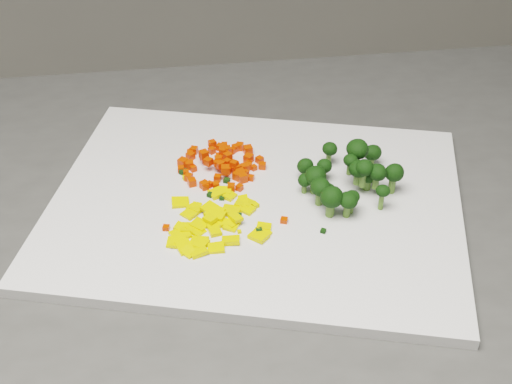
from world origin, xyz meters
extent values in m
cube|color=silver|center=(0.14, 0.34, 0.91)|extent=(0.53, 0.48, 0.01)
cube|color=#EF2602|center=(0.16, 0.43, 0.92)|extent=(0.01, 0.01, 0.01)
cube|color=#EF2602|center=(0.08, 0.43, 0.92)|extent=(0.01, 0.01, 0.01)
cube|color=#EF2602|center=(0.15, 0.38, 0.91)|extent=(0.01, 0.01, 0.01)
cube|color=#EF2602|center=(0.16, 0.40, 0.92)|extent=(0.01, 0.01, 0.01)
cube|color=#EF2602|center=(0.13, 0.37, 0.91)|extent=(0.01, 0.01, 0.01)
cube|color=#EF2602|center=(0.13, 0.40, 0.92)|extent=(0.01, 0.01, 0.01)
cube|color=#EF2602|center=(0.15, 0.40, 0.91)|extent=(0.01, 0.01, 0.01)
cube|color=#EF2602|center=(0.16, 0.41, 0.92)|extent=(0.01, 0.01, 0.01)
cube|color=#EF2602|center=(0.12, 0.39, 0.92)|extent=(0.01, 0.01, 0.01)
cube|color=#EF2602|center=(0.09, 0.38, 0.92)|extent=(0.01, 0.01, 0.01)
cube|color=#EF2602|center=(0.13, 0.43, 0.92)|extent=(0.01, 0.01, 0.01)
cube|color=#EF2602|center=(0.12, 0.43, 0.92)|extent=(0.01, 0.01, 0.01)
cube|color=#EF2602|center=(0.13, 0.39, 0.92)|extent=(0.01, 0.01, 0.01)
cube|color=#EF2602|center=(0.08, 0.42, 0.92)|extent=(0.01, 0.01, 0.01)
cube|color=#EF2602|center=(0.14, 0.44, 0.91)|extent=(0.01, 0.01, 0.01)
cube|color=#EF2602|center=(0.10, 0.44, 0.92)|extent=(0.01, 0.01, 0.01)
cube|color=#EF2602|center=(0.08, 0.42, 0.92)|extent=(0.01, 0.01, 0.01)
cube|color=#EF2602|center=(0.12, 0.37, 0.92)|extent=(0.01, 0.01, 0.01)
cube|color=#EF2602|center=(0.13, 0.44, 0.92)|extent=(0.01, 0.01, 0.01)
cube|color=#EF2602|center=(0.11, 0.44, 0.92)|extent=(0.01, 0.01, 0.01)
cube|color=#EF2602|center=(0.13, 0.42, 0.92)|extent=(0.01, 0.01, 0.01)
cube|color=#EF2602|center=(0.09, 0.45, 0.91)|extent=(0.01, 0.01, 0.01)
cube|color=#EF2602|center=(0.14, 0.38, 0.92)|extent=(0.01, 0.01, 0.01)
cube|color=#EF2602|center=(0.13, 0.45, 0.92)|extent=(0.01, 0.01, 0.01)
cube|color=#EF2602|center=(0.09, 0.38, 0.92)|extent=(0.01, 0.01, 0.01)
cube|color=#EF2602|center=(0.12, 0.43, 0.92)|extent=(0.01, 0.01, 0.01)
cube|color=#EF2602|center=(0.09, 0.41, 0.91)|extent=(0.01, 0.01, 0.01)
cube|color=#EF2602|center=(0.11, 0.39, 0.92)|extent=(0.01, 0.01, 0.01)
cube|color=#EF2602|center=(0.14, 0.39, 0.92)|extent=(0.01, 0.01, 0.01)
cube|color=#EF2602|center=(0.08, 0.39, 0.92)|extent=(0.01, 0.01, 0.01)
cube|color=#EF2602|center=(0.12, 0.40, 0.92)|extent=(0.01, 0.01, 0.01)
cube|color=#EF2602|center=(0.09, 0.45, 0.91)|extent=(0.01, 0.01, 0.01)
cube|color=#EF2602|center=(0.13, 0.44, 0.92)|extent=(0.01, 0.01, 0.01)
cube|color=#EF2602|center=(0.10, 0.41, 0.92)|extent=(0.01, 0.01, 0.01)
cube|color=#EF2602|center=(0.08, 0.41, 0.91)|extent=(0.01, 0.01, 0.01)
cube|color=#EF2602|center=(0.16, 0.40, 0.91)|extent=(0.01, 0.01, 0.01)
cube|color=#EF2602|center=(0.07, 0.42, 0.92)|extent=(0.01, 0.01, 0.01)
cube|color=#EF2602|center=(0.11, 0.38, 0.92)|extent=(0.01, 0.01, 0.01)
cube|color=#EF2602|center=(0.13, 0.43, 0.92)|extent=(0.01, 0.01, 0.01)
cube|color=#EF2602|center=(0.08, 0.40, 0.92)|extent=(0.01, 0.01, 0.01)
cube|color=#EF2602|center=(0.13, 0.44, 0.92)|extent=(0.01, 0.01, 0.01)
cube|color=#EF2602|center=(0.15, 0.41, 0.91)|extent=(0.01, 0.01, 0.01)
cube|color=#EF2602|center=(0.12, 0.46, 0.92)|extent=(0.01, 0.01, 0.01)
cube|color=#EF2602|center=(0.14, 0.41, 0.91)|extent=(0.01, 0.01, 0.01)
cube|color=#EF2602|center=(0.12, 0.41, 0.92)|extent=(0.01, 0.01, 0.01)
cube|color=#EF2602|center=(0.13, 0.42, 0.92)|extent=(0.01, 0.01, 0.01)
cube|color=#EF2602|center=(0.15, 0.40, 0.92)|extent=(0.01, 0.01, 0.01)
cube|color=#EF2602|center=(0.13, 0.41, 0.92)|extent=(0.01, 0.01, 0.01)
cube|color=#EF2602|center=(0.15, 0.44, 0.92)|extent=(0.01, 0.01, 0.01)
cube|color=#EF2602|center=(0.13, 0.45, 0.92)|extent=(0.01, 0.01, 0.01)
cube|color=#EF2602|center=(0.12, 0.46, 0.91)|extent=(0.01, 0.01, 0.01)
cube|color=#EF2602|center=(0.14, 0.39, 0.91)|extent=(0.01, 0.01, 0.01)
cube|color=#EF2602|center=(0.14, 0.40, 0.92)|extent=(0.01, 0.01, 0.01)
cube|color=#EF2602|center=(0.10, 0.43, 0.92)|extent=(0.01, 0.01, 0.01)
cube|color=#EF2602|center=(0.15, 0.42, 0.92)|extent=(0.01, 0.01, 0.01)
cube|color=#EF2602|center=(0.10, 0.38, 0.91)|extent=(0.01, 0.01, 0.01)
cube|color=#EF2602|center=(0.14, 0.44, 0.92)|extent=(0.01, 0.01, 0.01)
cube|color=#EF2602|center=(0.09, 0.44, 0.92)|extent=(0.01, 0.01, 0.01)
cube|color=#EF2602|center=(0.13, 0.40, 0.92)|extent=(0.01, 0.01, 0.01)
cube|color=#EF2602|center=(0.12, 0.40, 0.92)|extent=(0.01, 0.01, 0.01)
cube|color=#EF2602|center=(0.12, 0.40, 0.92)|extent=(0.01, 0.01, 0.01)
cube|color=#EF2602|center=(0.12, 0.42, 0.91)|extent=(0.01, 0.01, 0.01)
cube|color=#EF2602|center=(0.10, 0.42, 0.93)|extent=(0.01, 0.01, 0.01)
cube|color=#EF2602|center=(0.09, 0.45, 0.92)|extent=(0.01, 0.01, 0.01)
cube|color=#EF2602|center=(0.13, 0.40, 0.92)|extent=(0.01, 0.01, 0.01)
cube|color=#EF2602|center=(0.11, 0.41, 0.92)|extent=(0.01, 0.01, 0.01)
cube|color=yellow|center=(0.05, 0.29, 0.91)|extent=(0.02, 0.02, 0.01)
cube|color=yellow|center=(0.14, 0.29, 0.91)|extent=(0.02, 0.02, 0.01)
cube|color=yellow|center=(0.06, 0.28, 0.91)|extent=(0.02, 0.02, 0.01)
cube|color=yellow|center=(0.13, 0.33, 0.91)|extent=(0.02, 0.02, 0.01)
cube|color=yellow|center=(0.13, 0.34, 0.91)|extent=(0.01, 0.01, 0.01)
cube|color=yellow|center=(0.10, 0.32, 0.92)|extent=(0.02, 0.02, 0.01)
cube|color=yellow|center=(0.07, 0.29, 0.91)|extent=(0.02, 0.02, 0.01)
cube|color=yellow|center=(0.10, 0.31, 0.91)|extent=(0.01, 0.01, 0.01)
cube|color=yellow|center=(0.06, 0.31, 0.91)|extent=(0.02, 0.02, 0.01)
cube|color=yellow|center=(0.12, 0.35, 0.91)|extent=(0.02, 0.02, 0.01)
cube|color=yellow|center=(0.09, 0.27, 0.91)|extent=(0.02, 0.02, 0.01)
cube|color=yellow|center=(0.11, 0.31, 0.92)|extent=(0.02, 0.02, 0.01)
cube|color=yellow|center=(0.08, 0.34, 0.91)|extent=(0.02, 0.02, 0.01)
cube|color=yellow|center=(0.09, 0.30, 0.91)|extent=(0.01, 0.02, 0.00)
cube|color=yellow|center=(0.10, 0.36, 0.91)|extent=(0.02, 0.02, 0.01)
cube|color=yellow|center=(0.09, 0.33, 0.92)|extent=(0.02, 0.02, 0.01)
cube|color=yellow|center=(0.07, 0.31, 0.91)|extent=(0.02, 0.02, 0.01)
cube|color=yellow|center=(0.09, 0.32, 0.92)|extent=(0.02, 0.02, 0.01)
cube|color=yellow|center=(0.05, 0.29, 0.91)|extent=(0.02, 0.02, 0.01)
cube|color=yellow|center=(0.13, 0.29, 0.91)|extent=(0.02, 0.02, 0.01)
cube|color=yellow|center=(0.08, 0.31, 0.91)|extent=(0.02, 0.02, 0.01)
cube|color=yellow|center=(0.06, 0.31, 0.91)|extent=(0.02, 0.02, 0.01)
cube|color=yellow|center=(0.09, 0.33, 0.92)|extent=(0.02, 0.02, 0.01)
cube|color=yellow|center=(0.13, 0.34, 0.91)|extent=(0.02, 0.02, 0.01)
cube|color=yellow|center=(0.07, 0.28, 0.91)|extent=(0.02, 0.02, 0.01)
cube|color=yellow|center=(0.11, 0.36, 0.91)|extent=(0.02, 0.02, 0.01)
cube|color=yellow|center=(0.13, 0.34, 0.91)|extent=(0.02, 0.02, 0.01)
cube|color=yellow|center=(0.08, 0.34, 0.91)|extent=(0.01, 0.02, 0.01)
cube|color=yellow|center=(0.07, 0.27, 0.91)|extent=(0.02, 0.02, 0.01)
cube|color=yellow|center=(0.06, 0.28, 0.91)|extent=(0.02, 0.02, 0.01)
cube|color=yellow|center=(0.11, 0.33, 0.91)|extent=(0.02, 0.02, 0.01)
cube|color=yellow|center=(0.06, 0.36, 0.91)|extent=(0.02, 0.02, 0.01)
cube|color=yellow|center=(0.07, 0.33, 0.91)|extent=(0.02, 0.02, 0.01)
cube|color=yellow|center=(0.14, 0.30, 0.91)|extent=(0.02, 0.02, 0.01)
cube|color=yellow|center=(0.10, 0.28, 0.91)|extent=(0.02, 0.02, 0.01)
cube|color=yellow|center=(0.11, 0.31, 0.91)|extent=(0.02, 0.02, 0.01)
cube|color=yellow|center=(0.13, 0.28, 0.91)|extent=(0.02, 0.02, 0.01)
cube|color=yellow|center=(0.06, 0.30, 0.91)|extent=(0.02, 0.02, 0.00)
cube|color=yellow|center=(0.05, 0.29, 0.91)|extent=(0.02, 0.02, 0.01)
cube|color=black|center=(0.12, 0.38, 0.91)|extent=(0.01, 0.01, 0.00)
cube|color=black|center=(0.08, 0.41, 0.91)|extent=(0.01, 0.01, 0.01)
cube|color=yellow|center=(0.13, 0.32, 0.91)|extent=(0.01, 0.01, 0.00)
cube|color=yellow|center=(0.08, 0.40, 0.91)|extent=(0.01, 0.01, 0.00)
cube|color=#EF2602|center=(0.04, 0.32, 0.91)|extent=(0.01, 0.01, 0.00)
cube|color=black|center=(0.12, 0.32, 0.91)|extent=(0.01, 0.01, 0.01)
cube|color=black|center=(0.21, 0.39, 0.91)|extent=(0.01, 0.01, 0.00)
cube|color=black|center=(0.23, 0.34, 0.91)|extent=(0.01, 0.01, 0.00)
cube|color=yellow|center=(0.14, 0.33, 0.91)|extent=(0.01, 0.01, 0.00)
cube|color=#EF2602|center=(0.16, 0.30, 0.91)|extent=(0.01, 0.01, 0.00)
cube|color=black|center=(0.13, 0.29, 0.91)|extent=(0.01, 0.01, 0.00)
cube|color=yellow|center=(0.11, 0.30, 0.91)|extent=(0.01, 0.01, 0.00)
cube|color=yellow|center=(0.11, 0.29, 0.91)|extent=(0.00, 0.00, 0.00)
cube|color=black|center=(0.11, 0.35, 0.91)|extent=(0.01, 0.01, 0.00)
cube|color=black|center=(0.10, 0.36, 0.91)|extent=(0.01, 0.01, 0.00)
cube|color=black|center=(0.20, 0.28, 0.91)|extent=(0.01, 0.01, 0.00)
camera|label=1|loc=(0.00, -0.25, 1.37)|focal=50.00mm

